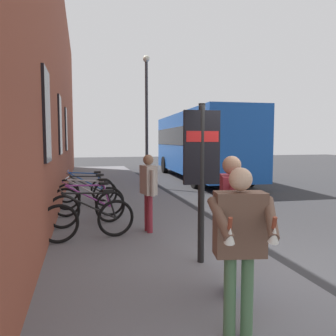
# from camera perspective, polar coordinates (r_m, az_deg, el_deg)

# --- Properties ---
(ground) EXTENTS (60.00, 60.00, 0.00)m
(ground) POSITION_cam_1_polar(r_m,az_deg,el_deg) (10.99, 6.44, -5.62)
(ground) COLOR #2D2D30
(sidewalk_pavement) EXTENTS (24.00, 3.50, 0.12)m
(sidewalk_pavement) POSITION_cam_1_polar(r_m,az_deg,el_deg) (12.29, -9.09, -4.26)
(sidewalk_pavement) COLOR slate
(sidewalk_pavement) RESTS_ON ground
(station_facade) EXTENTS (22.00, 0.65, 7.89)m
(station_facade) POSITION_cam_1_polar(r_m,az_deg,el_deg) (13.26, -18.82, 13.04)
(station_facade) COLOR brown
(station_facade) RESTS_ON ground
(bicycle_nearest_sign) EXTENTS (0.50, 1.75, 0.97)m
(bicycle_nearest_sign) POSITION_cam_1_polar(r_m,az_deg,el_deg) (6.39, -13.55, -8.62)
(bicycle_nearest_sign) COLOR black
(bicycle_nearest_sign) RESTS_ON sidewalk_pavement
(bicycle_under_window) EXTENTS (0.66, 1.71, 0.97)m
(bicycle_under_window) POSITION_cam_1_polar(r_m,az_deg,el_deg) (7.46, -13.67, -6.69)
(bicycle_under_window) COLOR black
(bicycle_under_window) RESTS_ON sidewalk_pavement
(bicycle_far_end) EXTENTS (0.48, 1.76, 0.97)m
(bicycle_far_end) POSITION_cam_1_polar(r_m,az_deg,el_deg) (8.32, -13.65, -5.52)
(bicycle_far_end) COLOR black
(bicycle_far_end) RESTS_ON sidewalk_pavement
(bicycle_by_door) EXTENTS (0.60, 1.73, 0.97)m
(bicycle_by_door) POSITION_cam_1_polar(r_m,az_deg,el_deg) (9.34, -13.83, -4.40)
(bicycle_by_door) COLOR black
(bicycle_by_door) RESTS_ON sidewalk_pavement
(bicycle_leaning_wall) EXTENTS (0.48, 1.77, 0.97)m
(bicycle_leaning_wall) POSITION_cam_1_polar(r_m,az_deg,el_deg) (10.25, -14.14, -3.60)
(bicycle_leaning_wall) COLOR black
(bicycle_leaning_wall) RESTS_ON sidewalk_pavement
(transit_info_sign) EXTENTS (0.12, 0.55, 2.40)m
(transit_info_sign) POSITION_cam_1_polar(r_m,az_deg,el_deg) (4.94, 5.83, 1.78)
(transit_info_sign) COLOR black
(transit_info_sign) RESTS_ON sidewalk_pavement
(city_bus) EXTENTS (10.61, 3.06, 3.35)m
(city_bus) POSITION_cam_1_polar(r_m,az_deg,el_deg) (17.21, 5.48, 4.55)
(city_bus) COLOR #1951B2
(city_bus) RESTS_ON ground
(pedestrian_near_bus) EXTENTS (0.61, 0.38, 1.67)m
(pedestrian_near_bus) POSITION_cam_1_polar(r_m,az_deg,el_deg) (4.05, 10.85, -7.18)
(pedestrian_near_bus) COLOR #334C8C
(pedestrian_near_bus) RESTS_ON sidewalk_pavement
(pedestrian_crossing_street) EXTENTS (0.60, 0.29, 1.58)m
(pedestrian_crossing_street) POSITION_cam_1_polar(r_m,az_deg,el_deg) (6.67, -3.42, -2.93)
(pedestrian_crossing_street) COLOR maroon
(pedestrian_crossing_street) RESTS_ON sidewalk_pavement
(tourist_with_hotdogs) EXTENTS (0.62, 0.61, 1.61)m
(tourist_with_hotdogs) POSITION_cam_1_polar(r_m,az_deg,el_deg) (3.15, 12.39, -11.18)
(tourist_with_hotdogs) COLOR #4C724C
(tourist_with_hotdogs) RESTS_ON sidewalk_pavement
(street_lamp) EXTENTS (0.28, 0.28, 5.32)m
(street_lamp) POSITION_cam_1_polar(r_m,az_deg,el_deg) (13.80, -3.73, 10.11)
(street_lamp) COLOR #333338
(street_lamp) RESTS_ON sidewalk_pavement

